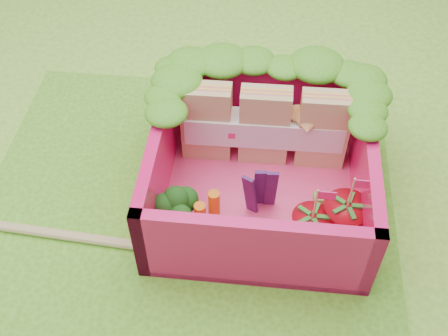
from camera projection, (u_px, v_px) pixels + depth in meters
name	position (u px, v px, depth m)	size (l,w,h in m)	color
ground	(185.00, 218.00, 3.52)	(14.00, 14.00, 0.00)	#73B633
placemat	(185.00, 216.00, 3.51)	(2.60, 2.60, 0.03)	#62A625
bento_floor	(259.00, 194.00, 3.58)	(1.30, 1.30, 0.05)	#F23D79
bento_box	(261.00, 168.00, 3.39)	(1.30, 1.30, 0.55)	#F91464
lettuce_ruffle	(268.00, 78.00, 3.44)	(1.43, 0.77, 0.11)	#378217
sandwich_stack	(265.00, 126.00, 3.56)	(1.06, 0.18, 0.56)	tan
broccoli	(179.00, 206.00, 3.25)	(0.32, 0.32, 0.26)	#72AC53
carrot_sticks	(207.00, 212.00, 3.30)	(0.14, 0.16, 0.24)	orange
purple_wedges	(260.00, 190.00, 3.32)	(0.19, 0.10, 0.38)	#3B1752
strawberry_left	(311.00, 229.00, 3.21)	(0.24, 0.24, 0.48)	red
strawberry_right	(344.00, 220.00, 3.24)	(0.27, 0.27, 0.51)	red
snap_peas	(321.00, 222.00, 3.37)	(0.66, 0.53, 0.05)	#66AF37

